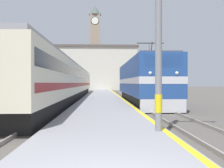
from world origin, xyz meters
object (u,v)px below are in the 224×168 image
Objects in this scene: locomotive_train at (142,82)px; catenary_mast at (161,5)px; passenger_train at (69,81)px; clock_tower at (95,45)px.

locomotive_train is 2.01× the size of catenary_mast.
clock_tower is (1.79, 50.99, 11.37)m from passenger_train.
catenary_mast reaches higher than locomotive_train.
passenger_train is 1.66× the size of clock_tower.
passenger_train is (-7.36, 5.96, 0.04)m from locomotive_train.
passenger_train is 5.15× the size of catenary_mast.
clock_tower is at bearing 93.04° from catenary_mast.
locomotive_train is 9.47m from passenger_train.
catenary_mast is at bearing -75.02° from passenger_train.
locomotive_train is at bearing -38.98° from passenger_train.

